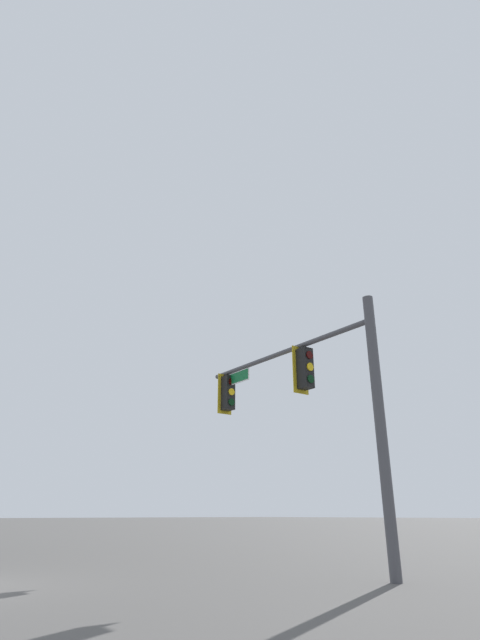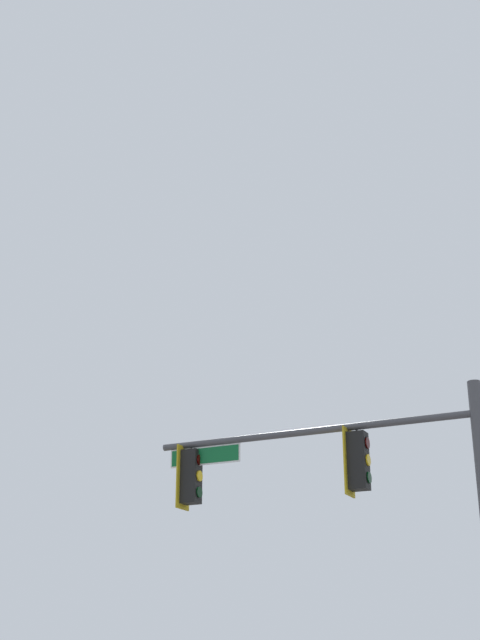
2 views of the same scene
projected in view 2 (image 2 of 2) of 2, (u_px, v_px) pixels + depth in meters
signal_pole_near at (364, 498)px, 16.56m from camera, size 6.64×0.89×6.19m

